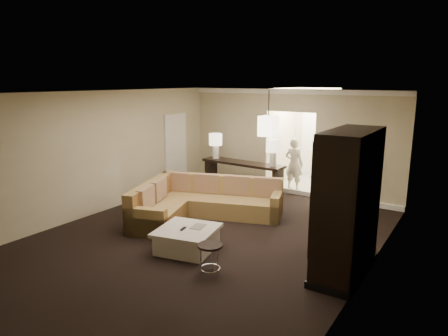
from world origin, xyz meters
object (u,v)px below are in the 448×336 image
Objects in this scene: sectional_sofa at (199,202)px; person at (294,162)px; coffee_table at (187,239)px; drink_table at (210,253)px; console_table at (243,175)px; armoire at (347,207)px.

person reaches higher than sectional_sofa.
sectional_sofa is 1.78m from coffee_table.
person is (0.84, 3.29, 0.47)m from sectional_sofa.
drink_table is at bearing 102.77° from person.
console_table reaches higher than coffee_table.
coffee_table is 0.74× the size of person.
console_table is at bearing 73.97° from sectional_sofa.
sectional_sofa is at bearing -84.58° from console_table.
sectional_sofa reaches higher than coffee_table.
drink_table is (0.87, -0.52, 0.14)m from coffee_table.
sectional_sofa is at bearing 165.91° from armoire.
armoire is at bearing -36.87° from console_table.
person is at bearing 90.37° from coffee_table.
console_table is at bearing 54.98° from person.
console_table reaches higher than drink_table.
armoire is at bearing 14.01° from coffee_table.
coffee_table is at bearing 149.24° from drink_table.
armoire is at bearing 33.70° from drink_table.
console_table is (-0.10, 2.09, 0.19)m from sectional_sofa.
person is at bearing 56.80° from sectional_sofa.
sectional_sofa is 3.70m from armoire.
armoire is (2.64, 0.66, 0.89)m from coffee_table.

